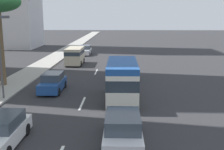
# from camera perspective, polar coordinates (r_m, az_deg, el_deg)

# --- Properties ---
(ground_plane) EXTENTS (198.00, 198.00, 0.00)m
(ground_plane) POSITION_cam_1_polar(r_m,az_deg,el_deg) (38.01, -2.59, 2.23)
(ground_plane) COLOR #2D2D30
(sidewalk_right) EXTENTS (162.00, 3.19, 0.15)m
(sidewalk_right) POSITION_cam_1_polar(r_m,az_deg,el_deg) (39.27, -13.57, 2.33)
(sidewalk_right) COLOR #9E9B93
(sidewalk_right) RESTS_ON ground_plane
(lane_stripe_mid) EXTENTS (3.20, 0.16, 0.01)m
(lane_stripe_mid) POSITION_cam_1_polar(r_m,az_deg,el_deg) (21.07, -6.16, -5.81)
(lane_stripe_mid) COLOR silver
(lane_stripe_mid) RESTS_ON ground_plane
(lane_stripe_far) EXTENTS (3.20, 0.16, 0.01)m
(lane_stripe_far) POSITION_cam_1_polar(r_m,az_deg,el_deg) (32.75, -3.29, 0.65)
(lane_stripe_far) COLOR silver
(lane_stripe_far) RESTS_ON ground_plane
(car_lead) EXTENTS (4.33, 1.87, 1.53)m
(car_lead) POSITION_cam_1_polar(r_m,az_deg,el_deg) (15.28, -21.86, -10.78)
(car_lead) COLOR white
(car_lead) RESTS_ON ground_plane
(car_second) EXTENTS (4.52, 1.95, 1.62)m
(car_second) POSITION_cam_1_polar(r_m,az_deg,el_deg) (47.72, -5.60, 5.10)
(car_second) COLOR silver
(car_second) RESTS_ON ground_plane
(car_third) EXTENTS (4.62, 1.93, 1.69)m
(car_third) POSITION_cam_1_polar(r_m,az_deg,el_deg) (14.24, 2.22, -11.26)
(car_third) COLOR silver
(car_third) RESTS_ON ground_plane
(minibus_fourth) EXTENTS (6.43, 2.40, 3.05)m
(minibus_fourth) POSITION_cam_1_polar(r_m,az_deg,el_deg) (21.34, 2.11, -0.89)
(minibus_fourth) COLOR silver
(minibus_fourth) RESTS_ON ground_plane
(car_fifth) EXTENTS (4.15, 1.91, 1.61)m
(car_fifth) POSITION_cam_1_polar(r_m,az_deg,el_deg) (28.82, 2.89, 0.64)
(car_fifth) COLOR #1E478C
(car_fifth) RESTS_ON ground_plane
(van_sixth) EXTENTS (4.75, 2.18, 2.31)m
(van_sixth) POSITION_cam_1_polar(r_m,az_deg,el_deg) (37.86, -7.68, 4.12)
(van_sixth) COLOR beige
(van_sixth) RESTS_ON ground_plane
(car_seventh) EXTENTS (4.15, 1.79, 1.60)m
(car_seventh) POSITION_cam_1_polar(r_m,az_deg,el_deg) (24.71, -12.14, -1.55)
(car_seventh) COLOR #1E478C
(car_seventh) RESTS_ON ground_plane
(pedestrian_by_tree) EXTENTS (0.30, 0.33, 1.57)m
(pedestrian_by_tree) POSITION_cam_1_polar(r_m,az_deg,el_deg) (28.30, -21.79, 0.07)
(pedestrian_by_tree) COLOR beige
(pedestrian_by_tree) RESTS_ON sidewalk_right
(street_lamp) EXTENTS (0.24, 0.97, 6.39)m
(street_lamp) POSITION_cam_1_polar(r_m,az_deg,el_deg) (22.60, -21.93, 5.29)
(street_lamp) COLOR #4C4C51
(street_lamp) RESTS_ON sidewalk_right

